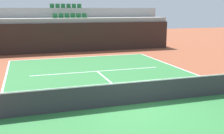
% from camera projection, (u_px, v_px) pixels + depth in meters
% --- Properties ---
extents(ground_plane, '(80.00, 80.00, 0.00)m').
position_uv_depth(ground_plane, '(137.00, 104.00, 11.36)').
color(ground_plane, brown).
extents(court_surface, '(11.00, 24.00, 0.01)m').
position_uv_depth(court_surface, '(137.00, 104.00, 11.36)').
color(court_surface, '#2D7238').
rests_on(court_surface, ground_plane).
extents(baseline_far, '(11.00, 0.10, 0.00)m').
position_uv_depth(baseline_far, '(80.00, 57.00, 22.49)').
color(baseline_far, white).
rests_on(baseline_far, court_surface).
extents(service_line_far, '(8.26, 0.10, 0.00)m').
position_uv_depth(service_line_far, '(97.00, 71.00, 17.32)').
color(service_line_far, white).
rests_on(service_line_far, court_surface).
extents(centre_service_line, '(0.10, 6.40, 0.00)m').
position_uv_depth(centre_service_line, '(113.00, 84.00, 14.34)').
color(centre_service_line, white).
rests_on(centre_service_line, court_surface).
extents(back_wall, '(19.01, 0.30, 2.66)m').
position_uv_depth(back_wall, '(73.00, 38.00, 25.00)').
color(back_wall, black).
rests_on(back_wall, ground_plane).
extents(stands_tier_lower, '(19.01, 2.40, 3.06)m').
position_uv_depth(stands_tier_lower, '(71.00, 34.00, 26.21)').
color(stands_tier_lower, '#9E9E99').
rests_on(stands_tier_lower, ground_plane).
extents(stands_tier_upper, '(19.01, 2.40, 3.99)m').
position_uv_depth(stands_tier_upper, '(67.00, 28.00, 28.35)').
color(stands_tier_upper, '#9E9E99').
rests_on(stands_tier_upper, ground_plane).
extents(seating_row_lower, '(3.23, 0.44, 0.44)m').
position_uv_depth(seating_row_lower, '(70.00, 17.00, 25.96)').
color(seating_row_lower, '#1E6633').
rests_on(seating_row_lower, stands_tier_lower).
extents(seating_row_upper, '(3.23, 0.44, 0.44)m').
position_uv_depth(seating_row_upper, '(66.00, 7.00, 28.00)').
color(seating_row_upper, '#1E6633').
rests_on(seating_row_upper, stands_tier_upper).
extents(tennis_net, '(11.08, 0.08, 1.07)m').
position_uv_depth(tennis_net, '(137.00, 92.00, 11.25)').
color(tennis_net, black).
rests_on(tennis_net, court_surface).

